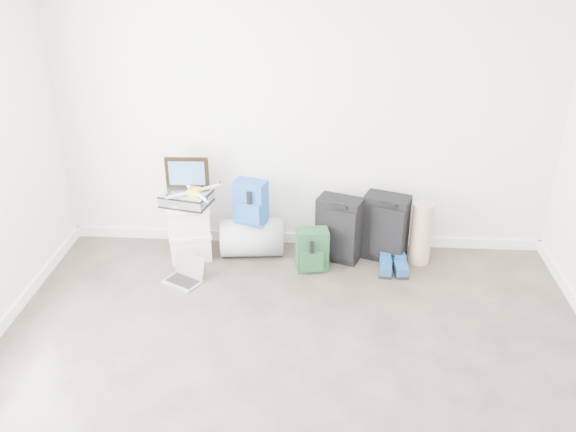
# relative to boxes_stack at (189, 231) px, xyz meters

# --- Properties ---
(room_envelope) EXTENTS (4.52, 5.02, 2.71)m
(room_envelope) POSITION_rel_boxes_stack_xyz_m (1.04, -2.13, 1.45)
(room_envelope) COLOR silver
(room_envelope) RESTS_ON ground
(boxes_stack) EXTENTS (0.45, 0.40, 0.54)m
(boxes_stack) POSITION_rel_boxes_stack_xyz_m (0.00, 0.00, 0.00)
(boxes_stack) COLOR silver
(boxes_stack) RESTS_ON ground
(briefcase) EXTENTS (0.46, 0.38, 0.12)m
(briefcase) POSITION_rel_boxes_stack_xyz_m (-0.00, 0.00, 0.33)
(briefcase) COLOR #B2B2B7
(briefcase) RESTS_ON boxes_stack
(painting) EXTENTS (0.39, 0.04, 0.29)m
(painting) POSITION_rel_boxes_stack_xyz_m (-0.00, 0.10, 0.53)
(painting) COLOR black
(painting) RESTS_ON briefcase
(drone) EXTENTS (0.44, 0.44, 0.05)m
(drone) POSITION_rel_boxes_stack_xyz_m (0.08, -0.02, 0.41)
(drone) COLOR gold
(drone) RESTS_ON briefcase
(duffel_bag) EXTENTS (0.61, 0.41, 0.35)m
(duffel_bag) POSITION_rel_boxes_stack_xyz_m (0.57, 0.08, -0.09)
(duffel_bag) COLOR gray
(duffel_bag) RESTS_ON ground
(blue_backpack) EXTENTS (0.32, 0.28, 0.40)m
(blue_backpack) POSITION_rel_boxes_stack_xyz_m (0.57, 0.05, 0.27)
(blue_backpack) COLOR #18459C
(blue_backpack) RESTS_ON duffel_bag
(large_suitcase) EXTENTS (0.44, 0.37, 0.60)m
(large_suitcase) POSITION_rel_boxes_stack_xyz_m (1.37, 0.06, 0.03)
(large_suitcase) COLOR black
(large_suitcase) RESTS_ON ground
(green_backpack) EXTENTS (0.30, 0.24, 0.39)m
(green_backpack) POSITION_rel_boxes_stack_xyz_m (1.13, -0.15, -0.08)
(green_backpack) COLOR #153A1B
(green_backpack) RESTS_ON ground
(carry_on) EXTENTS (0.45, 0.37, 0.62)m
(carry_on) POSITION_rel_boxes_stack_xyz_m (1.79, 0.10, 0.04)
(carry_on) COLOR black
(carry_on) RESTS_ON ground
(shoes) EXTENTS (0.27, 0.30, 0.10)m
(shoes) POSITION_rel_boxes_stack_xyz_m (1.86, -0.14, -0.22)
(shoes) COLOR black
(shoes) RESTS_ON ground
(rolled_rug) EXTENTS (0.19, 0.19, 0.59)m
(rolled_rug) POSITION_rel_boxes_stack_xyz_m (2.11, 0.06, 0.02)
(rolled_rug) COLOR gray
(rolled_rug) RESTS_ON ground
(laptop) EXTENTS (0.38, 0.34, 0.22)m
(laptop) POSITION_rel_boxes_stack_xyz_m (0.04, -0.41, -0.22)
(laptop) COLOR #BCBCC1
(laptop) RESTS_ON ground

